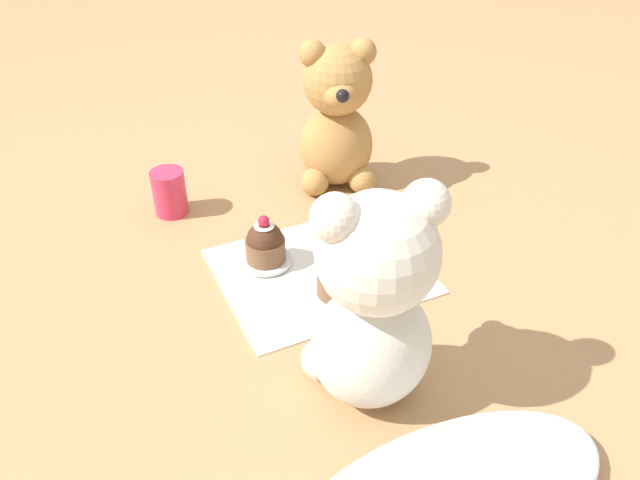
% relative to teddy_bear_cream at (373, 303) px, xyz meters
% --- Properties ---
extents(ground_plane, '(4.00, 4.00, 0.00)m').
position_rel_teddy_bear_cream_xyz_m(ground_plane, '(-0.04, -0.22, -0.13)').
color(ground_plane, tan).
extents(knitted_placemat, '(0.28, 0.24, 0.01)m').
position_rel_teddy_bear_cream_xyz_m(knitted_placemat, '(-0.04, -0.22, -0.13)').
color(knitted_placemat, silver).
rests_on(knitted_placemat, ground_plane).
extents(teddy_bear_cream, '(0.15, 0.15, 0.27)m').
position_rel_teddy_bear_cream_xyz_m(teddy_bear_cream, '(0.00, 0.00, 0.00)').
color(teddy_bear_cream, silver).
rests_on(teddy_bear_cream, ground_plane).
extents(teddy_bear_tan, '(0.15, 0.15, 0.25)m').
position_rel_teddy_bear_cream_xyz_m(teddy_bear_tan, '(-0.18, -0.44, -0.01)').
color(teddy_bear_tan, '#B78447').
rests_on(teddy_bear_tan, ground_plane).
extents(cupcake_near_cream_bear, '(0.06, 0.06, 0.07)m').
position_rel_teddy_bear_cream_xyz_m(cupcake_near_cream_bear, '(-0.04, -0.16, -0.10)').
color(cupcake_near_cream_bear, brown).
rests_on(cupcake_near_cream_bear, knitted_placemat).
extents(saucer_plate, '(0.07, 0.07, 0.01)m').
position_rel_teddy_bear_cream_xyz_m(saucer_plate, '(0.02, -0.27, -0.12)').
color(saucer_plate, silver).
rests_on(saucer_plate, knitted_placemat).
extents(cupcake_near_tan_bear, '(0.06, 0.06, 0.07)m').
position_rel_teddy_bear_cream_xyz_m(cupcake_near_tan_bear, '(0.02, -0.27, -0.09)').
color(cupcake_near_tan_bear, brown).
rests_on(cupcake_near_tan_bear, saucer_plate).
extents(juice_glass, '(0.05, 0.05, 0.07)m').
position_rel_teddy_bear_cream_xyz_m(juice_glass, '(0.11, -0.47, -0.09)').
color(juice_glass, '#DB3356').
rests_on(juice_glass, ground_plane).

